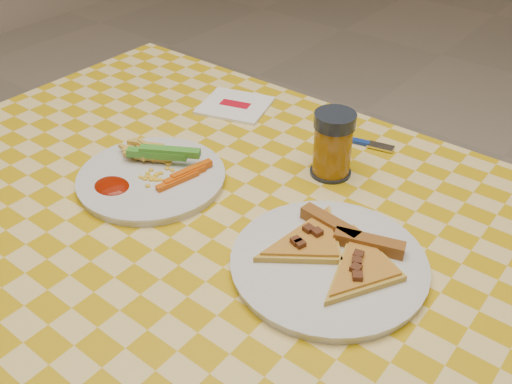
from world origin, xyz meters
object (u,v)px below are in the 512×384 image
plate_left (152,179)px  drink_glass (333,145)px  table (229,263)px  plate_right (329,265)px

plate_left → drink_glass: size_ratio=2.11×
table → drink_glass: drink_glass is taller
plate_left → plate_right: same height
table → plate_left: 0.20m
plate_left → drink_glass: drink_glass is taller
table → drink_glass: 0.26m
plate_left → plate_right: bearing=1.1°
plate_right → drink_glass: drink_glass is taller
plate_left → plate_right: (0.34, 0.01, 0.00)m
table → plate_right: (0.17, 0.02, 0.08)m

